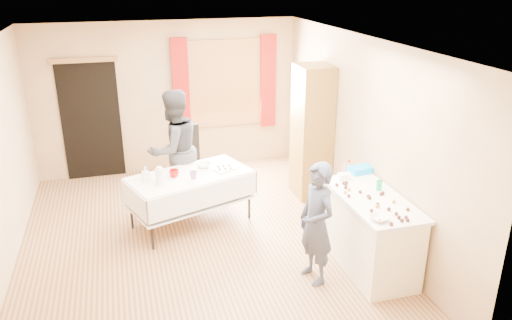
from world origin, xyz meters
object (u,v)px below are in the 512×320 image
object	(u,v)px
counter	(369,232)
chair	(191,176)
cabinet	(312,132)
party_table	(191,195)
woman	(174,150)
girl	(316,224)

from	to	relation	value
counter	chair	xyz separation A→B (m)	(-1.74, 2.57, -0.12)
chair	cabinet	bearing A→B (deg)	-25.71
cabinet	counter	distance (m)	2.22
party_table	woman	xyz separation A→B (m)	(-0.12, 0.66, 0.45)
chair	girl	distance (m)	2.87
cabinet	chair	xyz separation A→B (m)	(-1.84, 0.43, -0.70)
cabinet	girl	distance (m)	2.40
cabinet	counter	bearing A→B (deg)	-92.68
party_table	girl	xyz separation A→B (m)	(1.15, -1.74, 0.28)
counter	chair	world-z (taller)	chair
counter	chair	size ratio (longest dim) A/B	1.31
party_table	girl	distance (m)	2.11
woman	cabinet	bearing A→B (deg)	146.20
cabinet	chair	distance (m)	2.01
cabinet	chair	world-z (taller)	cabinet
cabinet	chair	bearing A→B (deg)	166.90
counter	woman	size ratio (longest dim) A/B	0.82
cabinet	woman	distance (m)	2.11
party_table	woman	distance (m)	0.80
party_table	chair	bearing A→B (deg)	62.02
counter	woman	world-z (taller)	woman
cabinet	counter	xyz separation A→B (m)	(-0.10, -2.14, -0.58)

